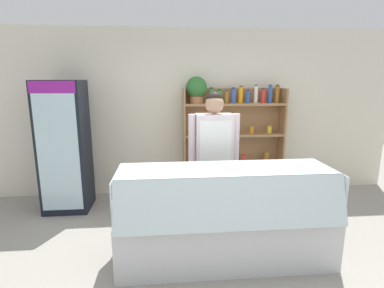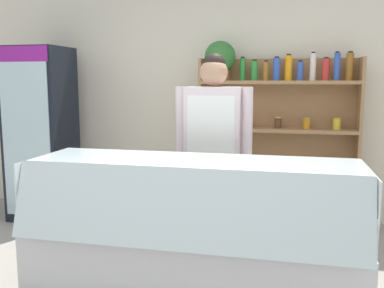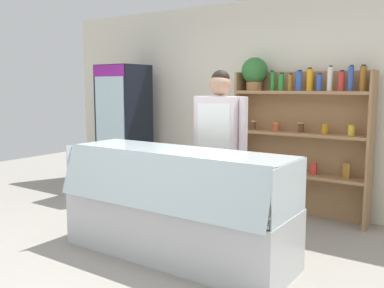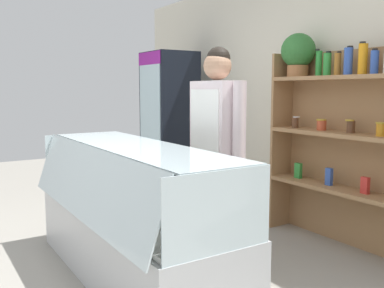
{
  "view_description": "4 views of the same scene",
  "coord_description": "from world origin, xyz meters",
  "px_view_note": "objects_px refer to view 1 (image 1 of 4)",
  "views": [
    {
      "loc": [
        -0.51,
        -2.77,
        1.9
      ],
      "look_at": [
        -0.19,
        0.72,
        1.14
      ],
      "focal_mm": 28.0,
      "sensor_mm": 36.0,
      "label": 1
    },
    {
      "loc": [
        0.72,
        -2.62,
        1.53
      ],
      "look_at": [
        -0.03,
        0.68,
        1.03
      ],
      "focal_mm": 40.0,
      "sensor_mm": 36.0,
      "label": 2
    },
    {
      "loc": [
        2.42,
        -3.01,
        1.59
      ],
      "look_at": [
        -0.2,
        0.81,
        0.96
      ],
      "focal_mm": 40.0,
      "sensor_mm": 36.0,
      "label": 3
    },
    {
      "loc": [
        2.96,
        -1.18,
        1.42
      ],
      "look_at": [
        -0.13,
        0.79,
        0.95
      ],
      "focal_mm": 40.0,
      "sensor_mm": 36.0,
      "label": 4
    }
  ],
  "objects_px": {
    "deli_display_case": "(224,232)",
    "shop_clerk": "(214,148)",
    "shelving_unit": "(226,127)",
    "drinks_fridge": "(65,147)"
  },
  "relations": [
    {
      "from": "shop_clerk",
      "to": "shelving_unit",
      "type": "bearing_deg",
      "value": 70.55
    },
    {
      "from": "deli_display_case",
      "to": "shelving_unit",
      "type": "bearing_deg",
      "value": 78.22
    },
    {
      "from": "shelving_unit",
      "to": "deli_display_case",
      "type": "bearing_deg",
      "value": -101.78
    },
    {
      "from": "drinks_fridge",
      "to": "shelving_unit",
      "type": "distance_m",
      "value": 2.48
    },
    {
      "from": "drinks_fridge",
      "to": "deli_display_case",
      "type": "height_order",
      "value": "drinks_fridge"
    },
    {
      "from": "shelving_unit",
      "to": "deli_display_case",
      "type": "xyz_separation_m",
      "value": [
        -0.39,
        -1.86,
        -0.83
      ]
    },
    {
      "from": "deli_display_case",
      "to": "shop_clerk",
      "type": "bearing_deg",
      "value": 89.57
    },
    {
      "from": "shelving_unit",
      "to": "shop_clerk",
      "type": "height_order",
      "value": "shelving_unit"
    },
    {
      "from": "deli_display_case",
      "to": "shop_clerk",
      "type": "distance_m",
      "value": 1.08
    },
    {
      "from": "drinks_fridge",
      "to": "shelving_unit",
      "type": "relative_size",
      "value": 0.97
    }
  ]
}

